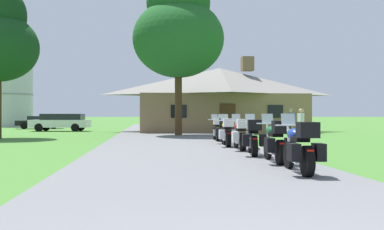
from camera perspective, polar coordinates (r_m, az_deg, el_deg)
name	(u,v)px	position (r m, az deg, el deg)	size (l,w,h in m)	color
ground_plane	(172,141)	(22.76, -2.53, -3.31)	(500.00, 500.00, 0.00)	#42752D
asphalt_driveway	(174,143)	(20.76, -2.25, -3.55)	(6.40, 80.00, 0.06)	slate
motorcycle_blue_nearest_to_camera	(300,148)	(9.99, 13.51, -4.10)	(0.76, 2.08, 1.30)	black
motorcycle_green_second_in_row	(276,142)	(12.08, 10.53, -3.38)	(0.76, 2.08, 1.30)	black
motorcycle_white_third_in_row	(253,138)	(14.22, 7.69, -2.87)	(0.89, 2.08, 1.30)	black
motorcycle_red_fourth_in_row	(241,135)	(16.26, 6.14, -2.50)	(0.75, 2.08, 1.30)	black
motorcycle_yellow_fifth_in_row	(227,133)	(18.16, 4.44, -2.24)	(0.78, 2.08, 1.30)	black
motorcycle_white_sixth_in_row	(223,131)	(20.21, 3.95, -2.01)	(0.84, 2.08, 1.30)	black
motorcycle_orange_farthest_in_row	(217,129)	(22.20, 3.12, -1.80)	(0.66, 2.08, 1.30)	black
stone_lodge	(220,99)	(35.09, 3.51, 2.03)	(12.88, 7.51, 5.84)	#896B4C
bystander_tan_shirt_near_lodge	(302,121)	(28.27, 13.72, -0.73)	(0.35, 0.51, 1.69)	black
bystander_blue_shirt_beside_signpost	(291,121)	(27.48, 12.36, -0.76)	(0.40, 0.44, 1.69)	#75664C
bystander_white_shirt_by_tree	(301,122)	(25.91, 13.54, -0.84)	(0.30, 0.54, 1.67)	#75664C
tree_by_lodge_front	(178,28)	(28.35, -1.73, 10.89)	(5.63, 5.63, 10.37)	#422D19
metal_silo_distant	(13,90)	(53.94, -21.68, 3.00)	(4.42, 4.42, 8.21)	#B2B7BC
parked_white_suv_far_left	(61,122)	(37.71, -16.18, -0.80)	(4.75, 2.26, 1.40)	silver
parked_black_sedan_far_left	(39,122)	(45.05, -18.74, -0.84)	(4.49, 2.68, 1.20)	black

